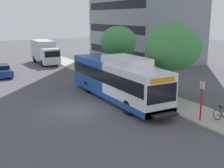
% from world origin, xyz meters
% --- Properties ---
extents(ground_plane, '(120.00, 120.00, 0.00)m').
position_xyz_m(ground_plane, '(0.00, 8.00, 0.00)').
color(ground_plane, '#4C4C51').
extents(sidewalk_curb, '(3.00, 56.00, 0.14)m').
position_xyz_m(sidewalk_curb, '(7.00, 6.00, 0.07)').
color(sidewalk_curb, '#A8A399').
rests_on(sidewalk_curb, ground).
extents(transit_bus, '(2.58, 12.25, 3.65)m').
position_xyz_m(transit_bus, '(3.90, 1.00, 1.70)').
color(transit_bus, white).
rests_on(transit_bus, ground).
extents(bus_stop_sign_pole, '(0.10, 0.36, 2.60)m').
position_xyz_m(bus_stop_sign_pole, '(5.98, -6.02, 1.65)').
color(bus_stop_sign_pole, red).
rests_on(bus_stop_sign_pole, sidewalk_curb).
extents(bicycle_parked, '(0.52, 1.76, 1.02)m').
position_xyz_m(bicycle_parked, '(7.01, -7.01, 0.56)').
color(bicycle_parked, black).
rests_on(bicycle_parked, sidewalk_curb).
extents(street_tree_near_stop, '(4.41, 4.41, 6.00)m').
position_xyz_m(street_tree_near_stop, '(7.88, -0.92, 4.26)').
color(street_tree_near_stop, '#4C3823').
rests_on(street_tree_near_stop, sidewalk_curb).
extents(street_tree_mid_block, '(3.76, 3.76, 5.52)m').
position_xyz_m(street_tree_mid_block, '(7.72, 7.32, 4.05)').
color(street_tree_mid_block, '#4C3823').
rests_on(street_tree_mid_block, sidewalk_curb).
extents(parked_car_far_lane, '(1.80, 4.50, 1.33)m').
position_xyz_m(parked_car_far_lane, '(-2.78, 15.38, 0.66)').
color(parked_car_far_lane, navy).
rests_on(parked_car_far_lane, ground).
extents(box_truck_background, '(2.32, 7.01, 3.25)m').
position_xyz_m(box_truck_background, '(4.11, 22.08, 1.74)').
color(box_truck_background, silver).
rests_on(box_truck_background, ground).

